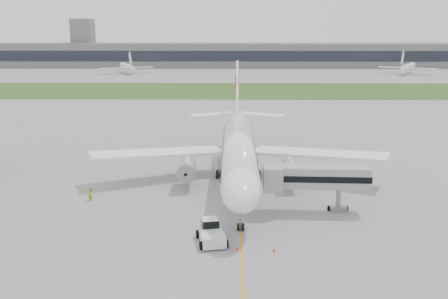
{
  "coord_description": "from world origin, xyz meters",
  "views": [
    {
      "loc": [
        -1.23,
        -72.69,
        24.88
      ],
      "look_at": [
        -2.29,
        2.0,
        6.07
      ],
      "focal_mm": 40.0,
      "sensor_mm": 36.0,
      "label": 1
    }
  ],
  "objects_px": {
    "airliner": "(239,148)",
    "pushback_tug": "(211,232)",
    "jet_bridge": "(312,177)",
    "ground_crew_near": "(212,238)"
  },
  "relations": [
    {
      "from": "ground_crew_near",
      "to": "pushback_tug",
      "type": "bearing_deg",
      "value": -120.42
    },
    {
      "from": "airliner",
      "to": "pushback_tug",
      "type": "xyz_separation_m",
      "value": [
        -3.5,
        -23.2,
        -4.52
      ]
    },
    {
      "from": "ground_crew_near",
      "to": "jet_bridge",
      "type": "bearing_deg",
      "value": 179.28
    },
    {
      "from": "airliner",
      "to": "jet_bridge",
      "type": "relative_size",
      "value": 3.76
    },
    {
      "from": "airliner",
      "to": "pushback_tug",
      "type": "bearing_deg",
      "value": -98.58
    },
    {
      "from": "airliner",
      "to": "ground_crew_near",
      "type": "xyz_separation_m",
      "value": [
        -3.33,
        -24.17,
        -4.86
      ]
    },
    {
      "from": "airliner",
      "to": "pushback_tug",
      "type": "height_order",
      "value": "airliner"
    },
    {
      "from": "airliner",
      "to": "jet_bridge",
      "type": "bearing_deg",
      "value": -53.94
    },
    {
      "from": "jet_bridge",
      "to": "ground_crew_near",
      "type": "xyz_separation_m",
      "value": [
        -13.08,
        -10.78,
        -4.09
      ]
    },
    {
      "from": "jet_bridge",
      "to": "airliner",
      "type": "bearing_deg",
      "value": 128.31
    }
  ]
}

